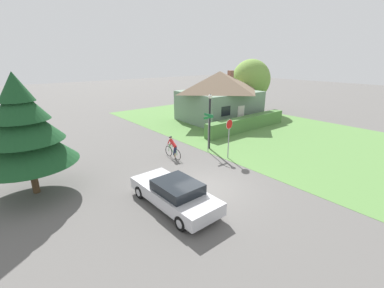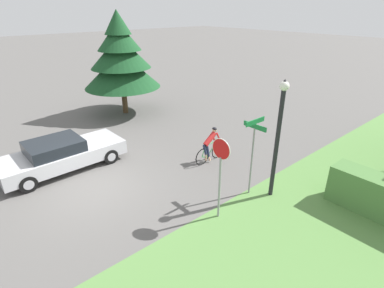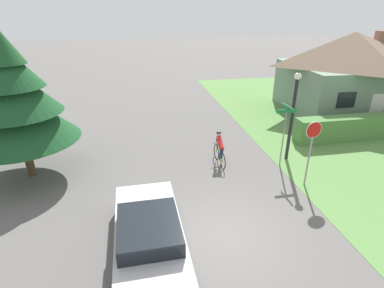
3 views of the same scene
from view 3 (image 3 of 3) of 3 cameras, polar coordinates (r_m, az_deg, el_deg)
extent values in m
plane|color=#5B5956|center=(9.74, 5.91, -17.04)|extent=(140.00, 140.00, 0.00)
cube|color=slate|center=(23.08, 27.12, 9.47)|extent=(7.65, 6.72, 3.12)
pyramid|color=#75604C|center=(22.68, 28.38, 15.73)|extent=(8.27, 7.26, 2.04)
cube|color=silver|center=(20.74, 31.67, 5.46)|extent=(0.90, 0.10, 2.00)
cube|color=black|center=(19.31, 27.33, 7.46)|extent=(1.10, 0.11, 0.90)
cube|color=brown|center=(24.48, 32.19, 16.84)|extent=(0.52, 0.52, 0.80)
cube|color=#4C7A3D|center=(19.38, 32.53, 3.00)|extent=(10.07, 0.90, 1.27)
cube|color=#BCBCC1|center=(8.91, -8.16, -17.06)|extent=(1.95, 4.77, 0.57)
cube|color=black|center=(8.37, -8.22, -15.65)|extent=(1.68, 2.04, 0.45)
cylinder|color=black|center=(10.34, -13.46, -12.65)|extent=(0.26, 0.63, 0.62)
cylinder|color=#ADADB2|center=(10.34, -13.46, -12.65)|extent=(0.27, 0.37, 0.36)
cylinder|color=black|center=(10.37, -4.06, -11.84)|extent=(0.26, 0.63, 0.62)
cylinder|color=#ADADB2|center=(10.37, -4.06, -11.84)|extent=(0.27, 0.37, 0.36)
cylinder|color=black|center=(8.01, -0.54, -25.25)|extent=(0.26, 0.63, 0.62)
cylinder|color=#ADADB2|center=(8.01, -0.54, -25.25)|extent=(0.27, 0.37, 0.36)
torus|color=black|center=(13.18, 5.86, -3.28)|extent=(0.07, 0.74, 0.74)
torus|color=black|center=(13.99, 4.66, -1.53)|extent=(0.07, 0.74, 0.74)
cylinder|color=#338C3F|center=(13.31, 5.57, -2.22)|extent=(0.04, 0.17, 0.57)
cylinder|color=#338C3F|center=(13.59, 5.13, -1.46)|extent=(0.06, 0.60, 0.65)
cylinder|color=#338C3F|center=(13.42, 5.25, -0.50)|extent=(0.06, 0.71, 0.10)
cylinder|color=#338C3F|center=(13.33, 5.65, -3.22)|extent=(0.05, 0.32, 0.16)
cylinder|color=#338C3F|center=(13.15, 5.78, -2.27)|extent=(0.04, 0.20, 0.45)
cylinder|color=#338C3F|center=(13.85, 4.74, -0.66)|extent=(0.04, 0.11, 0.50)
cylinder|color=black|center=(13.71, 4.82, 0.22)|extent=(0.44, 0.04, 0.02)
ellipsoid|color=black|center=(13.12, 5.71, -1.18)|extent=(0.09, 0.20, 0.05)
cylinder|color=#262D4C|center=(13.18, 5.69, -1.91)|extent=(0.12, 0.24, 0.47)
cylinder|color=#262D4C|center=(13.36, 5.49, -1.92)|extent=(0.12, 0.24, 0.62)
cylinder|color=tan|center=(13.41, 5.54, -3.20)|extent=(0.08, 0.08, 0.30)
cylinder|color=tan|center=(13.60, 5.54, -3.23)|extent=(0.17, 0.08, 0.21)
cylinder|color=red|center=(13.25, 5.40, 0.21)|extent=(0.24, 0.67, 0.56)
cylinder|color=red|center=(13.44, 5.11, 0.53)|extent=(0.08, 0.24, 0.35)
cylinder|color=red|center=(13.69, 4.80, 0.99)|extent=(0.08, 0.24, 0.35)
sphere|color=tan|center=(13.35, 5.12, 1.96)|extent=(0.19, 0.19, 0.19)
ellipsoid|color=black|center=(13.33, 5.12, 2.16)|extent=(0.22, 0.18, 0.12)
cylinder|color=gray|center=(12.42, 21.25, -3.12)|extent=(0.07, 0.07, 2.10)
cylinder|color=red|center=(11.91, 22.19, 2.49)|extent=(0.61, 0.08, 0.61)
cylinder|color=silver|center=(11.91, 22.19, 2.49)|extent=(0.65, 0.08, 0.65)
cylinder|color=black|center=(14.05, 18.40, 4.11)|extent=(0.15, 0.15, 3.74)
sphere|color=white|center=(13.54, 19.52, 12.08)|extent=(0.30, 0.30, 0.30)
cone|color=black|center=(13.51, 19.61, 12.70)|extent=(0.18, 0.18, 0.12)
cylinder|color=gray|center=(13.61, 16.92, 0.80)|extent=(0.06, 0.06, 2.48)
cube|color=#197238|center=(13.17, 17.60, 5.98)|extent=(0.90, 0.03, 0.16)
cube|color=#197238|center=(13.13, 17.69, 6.65)|extent=(0.03, 0.90, 0.16)
cylinder|color=#4C3823|center=(14.15, -28.74, -2.26)|extent=(0.32, 0.32, 1.62)
cone|color=#194723|center=(13.53, -30.28, 4.74)|extent=(4.45, 4.45, 2.05)
cone|color=#194723|center=(13.29, -31.19, 8.81)|extent=(3.47, 3.47, 1.81)
cone|color=#194723|center=(13.14, -32.01, 12.44)|extent=(2.49, 2.49, 1.56)
cone|color=#194723|center=(13.05, -32.74, 15.55)|extent=(1.51, 1.51, 1.31)
camera|label=1|loc=(6.12, -115.47, -10.43)|focal=24.00mm
camera|label=2|loc=(12.12, 63.39, 9.58)|focal=28.00mm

